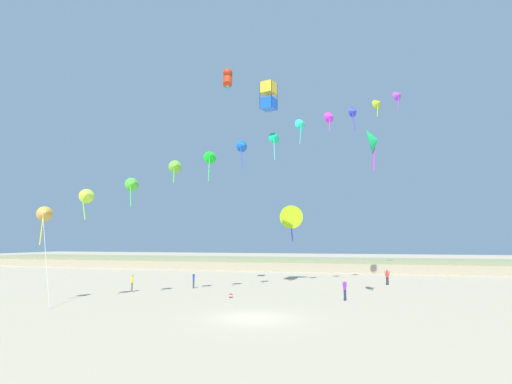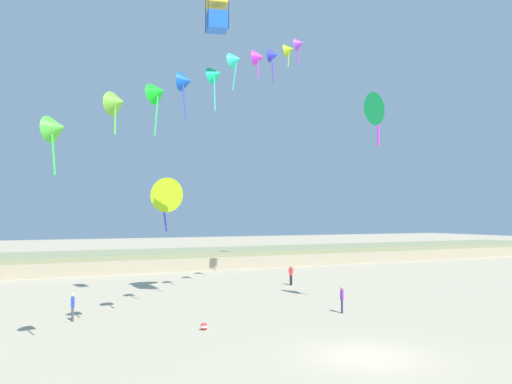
{
  "view_description": "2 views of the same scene",
  "coord_description": "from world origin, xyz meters",
  "views": [
    {
      "loc": [
        6.44,
        -22.91,
        4.46
      ],
      "look_at": [
        -3.2,
        12.22,
        8.93
      ],
      "focal_mm": 28.0,
      "sensor_mm": 36.0,
      "label": 1
    },
    {
      "loc": [
        -13.53,
        -17.51,
        5.56
      ],
      "look_at": [
        0.13,
        10.22,
        6.95
      ],
      "focal_mm": 38.0,
      "sensor_mm": 36.0,
      "label": 2
    }
  ],
  "objects": [
    {
      "name": "kite_banner_string",
      "position": [
        -2.7,
        11.54,
        13.57
      ],
      "size": [
        27.64,
        23.66,
        21.24
      ],
      "color": "gold"
    },
    {
      "name": "beach_ball",
      "position": [
        -4.01,
        7.59,
        0.18
      ],
      "size": [
        0.36,
        0.36,
        0.36
      ],
      "color": "red",
      "rests_on": "ground"
    },
    {
      "name": "person_near_left",
      "position": [
        8.41,
        20.65,
        0.91
      ],
      "size": [
        0.55,
        0.21,
        1.57
      ],
      "color": "black",
      "rests_on": "ground"
    },
    {
      "name": "large_kite_high_solo",
      "position": [
        7.23,
        8.05,
        12.03
      ],
      "size": [
        1.15,
        2.05,
        3.35
      ],
      "color": "#17C15A"
    },
    {
      "name": "dune_ridge",
      "position": [
        0.0,
        40.73,
        0.87
      ],
      "size": [
        120.0,
        11.83,
        1.74
      ],
      "color": "tan",
      "rests_on": "ground"
    },
    {
      "name": "ground_plane",
      "position": [
        0.0,
        0.0,
        0.0
      ],
      "size": [
        240.0,
        240.0,
        0.0
      ],
      "primitive_type": "plane",
      "color": "tan"
    },
    {
      "name": "person_mid_center",
      "position": [
        4.78,
        8.45,
        0.89
      ],
      "size": [
        0.35,
        0.5,
        1.54
      ],
      "color": "#282D4C",
      "rests_on": "ground"
    },
    {
      "name": "large_kite_outer_drift",
      "position": [
        -1.7,
        22.1,
        7.19
      ],
      "size": [
        2.72,
        1.41,
        4.12
      ],
      "color": "#B2EF18"
    },
    {
      "name": "large_kite_low_lead",
      "position": [
        -1.8,
        11.48,
        17.7
      ],
      "size": [
        1.49,
        1.49,
        2.57
      ],
      "color": "blue"
    },
    {
      "name": "person_near_right",
      "position": [
        -9.48,
        12.7,
        0.86
      ],
      "size": [
        0.2,
        0.52,
        1.49
      ],
      "color": "#474C56",
      "rests_on": "ground"
    }
  ]
}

